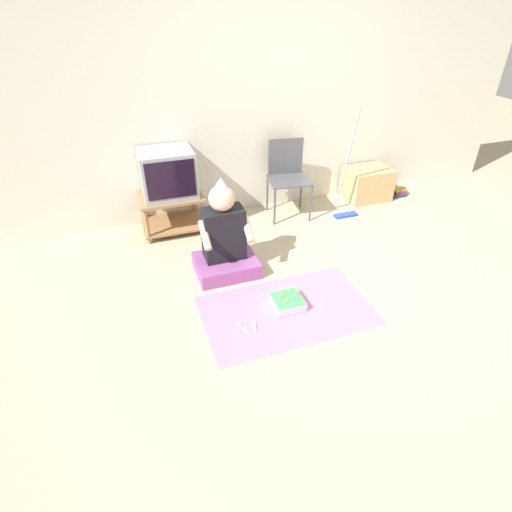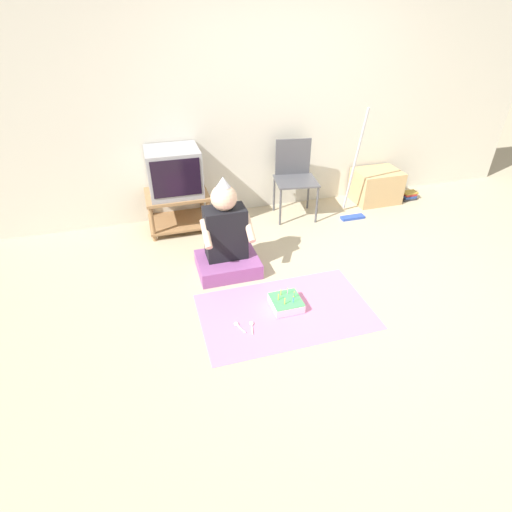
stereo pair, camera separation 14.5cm
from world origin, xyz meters
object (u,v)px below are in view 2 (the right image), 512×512
(folding_chair, at_px, (295,173))
(person_seated, at_px, (226,240))
(dust_mop, at_px, (354,187))
(book_pile, at_px, (409,196))
(birthday_cake, at_px, (286,303))
(tv, at_px, (174,172))
(cardboard_box_stack, at_px, (376,186))

(folding_chair, bearing_deg, person_seated, -137.33)
(dust_mop, bearing_deg, book_pile, 13.22)
(book_pile, bearing_deg, folding_chair, 178.17)
(person_seated, distance_m, birthday_cake, 0.81)
(folding_chair, bearing_deg, birthday_cake, -112.58)
(tv, relative_size, folding_chair, 0.63)
(folding_chair, xyz_separation_m, birthday_cake, (-0.67, -1.61, -0.45))
(book_pile, height_order, birthday_cake, birthday_cake)
(tv, height_order, dust_mop, dust_mop)
(tv, height_order, birthday_cake, tv)
(folding_chair, relative_size, cardboard_box_stack, 1.57)
(dust_mop, xyz_separation_m, book_pile, (0.94, 0.22, -0.32))
(dust_mop, distance_m, book_pile, 1.02)
(cardboard_box_stack, xyz_separation_m, birthday_cake, (-1.78, -1.64, -0.15))
(cardboard_box_stack, relative_size, person_seated, 0.59)
(cardboard_box_stack, distance_m, book_pile, 0.48)
(folding_chair, bearing_deg, cardboard_box_stack, 1.72)
(dust_mop, xyz_separation_m, person_seated, (-1.63, -0.66, -0.05))
(book_pile, bearing_deg, cardboard_box_stack, 169.46)
(folding_chair, xyz_separation_m, book_pile, (1.56, -0.05, -0.45))
(folding_chair, xyz_separation_m, cardboard_box_stack, (1.11, 0.03, -0.30))
(cardboard_box_stack, xyz_separation_m, dust_mop, (-0.49, -0.30, 0.17))
(person_seated, height_order, birthday_cake, person_seated)
(tv, bearing_deg, book_pile, -1.52)
(folding_chair, xyz_separation_m, person_seated, (-1.01, -0.93, -0.18))
(folding_chair, height_order, dust_mop, dust_mop)
(birthday_cake, bearing_deg, dust_mop, 46.11)
(folding_chair, bearing_deg, dust_mop, -23.60)
(folding_chair, relative_size, book_pile, 4.19)
(tv, distance_m, birthday_cake, 1.87)
(cardboard_box_stack, relative_size, dust_mop, 0.44)
(folding_chair, height_order, birthday_cake, folding_chair)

